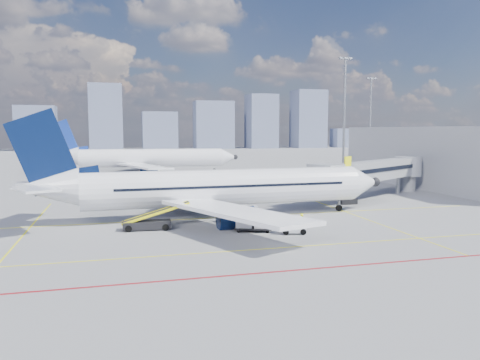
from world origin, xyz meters
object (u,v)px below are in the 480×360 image
(main_aircraft, at_px, (211,188))
(baggage_tug, at_px, (292,226))
(belt_loader, at_px, (149,223))
(second_aircraft, at_px, (144,158))
(cargo_dolly, at_px, (253,220))
(ramp_worker, at_px, (302,222))

(main_aircraft, height_order, baggage_tug, main_aircraft)
(baggage_tug, relative_size, belt_loader, 0.37)
(main_aircraft, distance_m, second_aircraft, 55.86)
(cargo_dolly, height_order, ramp_worker, cargo_dolly)
(cargo_dolly, xyz_separation_m, belt_loader, (-9.47, 3.28, -0.36))
(baggage_tug, relative_size, ramp_worker, 1.45)
(main_aircraft, relative_size, second_aircraft, 0.99)
(main_aircraft, distance_m, belt_loader, 8.56)
(main_aircraft, bearing_deg, cargo_dolly, -72.50)
(baggage_tug, bearing_deg, main_aircraft, 133.37)
(second_aircraft, relative_size, cargo_dolly, 10.97)
(baggage_tug, height_order, cargo_dolly, cargo_dolly)
(baggage_tug, xyz_separation_m, ramp_worker, (1.33, 0.86, 0.10))
(second_aircraft, bearing_deg, cargo_dolly, -79.27)
(ramp_worker, bearing_deg, baggage_tug, 152.37)
(cargo_dolly, bearing_deg, baggage_tug, -10.89)
(belt_loader, relative_size, ramp_worker, 3.93)
(main_aircraft, height_order, ramp_worker, main_aircraft)
(main_aircraft, bearing_deg, second_aircraft, 93.03)
(cargo_dolly, bearing_deg, belt_loader, -179.48)
(second_aircraft, xyz_separation_m, ramp_worker, (10.95, -64.37, -2.39))
(ramp_worker, bearing_deg, main_aircraft, 68.84)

